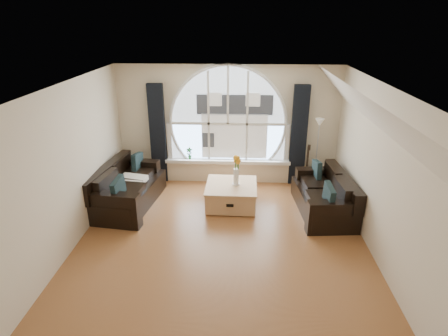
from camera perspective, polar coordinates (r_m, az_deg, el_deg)
ground at (r=6.60m, az=-0.39°, el=-11.46°), size 5.00×5.50×0.01m
ceiling at (r=5.58m, az=-0.46°, el=12.29°), size 5.00×5.50×0.01m
wall_back at (r=8.56m, az=0.60°, el=6.55°), size 5.00×0.01×2.70m
wall_front at (r=3.60m, az=-2.95°, el=-17.82°), size 5.00×0.01×2.70m
wall_left at (r=6.58m, az=-22.70°, el=-0.14°), size 0.01×5.50×2.70m
wall_right at (r=6.34m, az=22.75°, el=-0.97°), size 0.01×5.50×2.70m
attic_slope at (r=5.95m, az=21.44°, el=7.95°), size 0.92×5.50×0.72m
arched_window at (r=8.46m, az=0.60°, el=8.29°), size 2.60×0.06×2.15m
window_sill at (r=8.73m, az=0.56°, el=1.06°), size 2.90×0.22×0.08m
window_frame at (r=8.43m, az=0.59°, el=8.24°), size 2.76×0.08×2.15m
neighbor_house at (r=8.47m, az=1.62°, el=7.43°), size 1.70×0.02×1.50m
curtain_left at (r=8.71m, az=-10.05°, el=5.11°), size 0.35×0.12×2.30m
curtain_right at (r=8.59m, az=11.32°, el=4.78°), size 0.35×0.12×2.30m
sofa_left at (r=7.93m, az=-14.48°, el=-2.82°), size 1.22×2.06×0.87m
sofa_right at (r=7.66m, az=14.95°, el=-3.79°), size 1.05×1.87×0.80m
coffee_chest at (r=7.72m, az=1.11°, el=-4.01°), size 1.04×1.04×0.50m
throw_blanket at (r=7.92m, az=-14.09°, el=-2.04°), size 0.67×0.67×0.10m
vase_flowers at (r=7.48m, az=1.87°, el=0.16°), size 0.24×0.24×0.70m
floor_lamp at (r=8.63m, az=13.93°, el=2.16°), size 0.24×0.24×1.60m
guitar at (r=8.62m, az=12.46°, el=0.36°), size 0.40×0.30×1.06m
potted_plant at (r=8.75m, az=-5.29°, el=2.25°), size 0.15×0.11×0.28m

